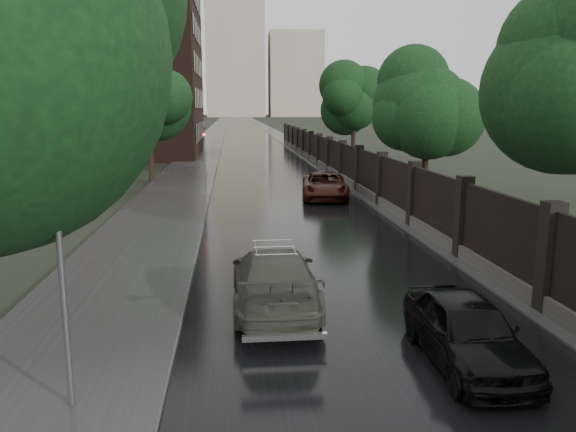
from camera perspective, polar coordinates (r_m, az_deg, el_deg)
The scene contains 14 objects.
road at distance 197.12m, azimuth -4.99°, elevation 9.51°, with size 8.00×420.00×0.02m, color black.
sidewalk_left at distance 197.13m, azimuth -6.75°, elevation 9.50°, with size 4.00×420.00×0.16m, color #2D2D2D.
verge_right at distance 197.28m, azimuth -3.37°, elevation 9.55°, with size 3.00×420.00×0.08m, color #2D2D2D.
fence_right at distance 39.93m, azimuth 4.97°, elevation 5.43°, with size 0.45×75.72×2.70m.
tree_left_far at distance 37.41m, azimuth -14.02°, elevation 11.27°, with size 4.25×4.25×7.39m.
tree_right_b at distance 30.81m, azimuth 14.02°, elevation 10.87°, with size 4.08×4.08×7.01m.
tree_right_c at distance 48.15m, azimuth 6.72°, elevation 11.03°, with size 4.08×4.08×7.01m.
lamp_post at distance 9.19m, azimuth -22.15°, elevation -3.43°, with size 0.25×0.12×5.11m.
traffic_light at distance 32.17m, azimuth -8.47°, elevation 6.51°, with size 0.16×0.32×4.00m.
brick_building at distance 61.19m, azimuth -20.86°, elevation 15.11°, with size 24.00×18.00×20.00m, color black.
stalinist_tower at distance 308.88m, azimuth -5.42°, elevation 17.15°, with size 92.00×30.00×159.00m.
volga_sedan at distance 13.81m, azimuth -1.41°, elevation -6.31°, with size 2.04×5.02×1.46m, color #46493B.
car_right_near at distance 11.39m, azimuth 17.68°, elevation -11.01°, with size 1.58×3.92×1.33m, color black.
car_right_far at distance 30.24m, azimuth 3.75°, elevation 3.10°, with size 2.34×5.08×1.41m, color #34110B.
Camera 1 is at (-2.78, -7.04, 4.83)m, focal length 35.00 mm.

